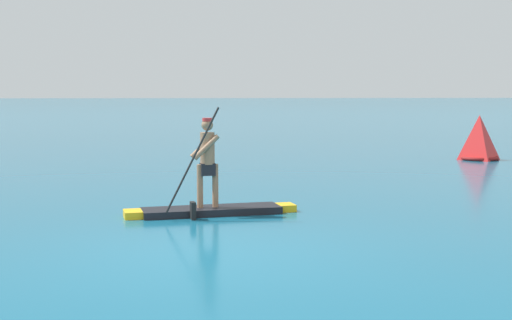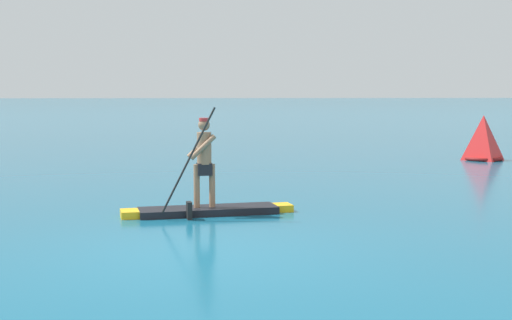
% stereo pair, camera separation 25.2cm
% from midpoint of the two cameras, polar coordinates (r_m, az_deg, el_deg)
% --- Properties ---
extents(ground, '(440.00, 440.00, 0.00)m').
position_cam_midpoint_polar(ground, '(9.92, -4.88, -7.42)').
color(ground, '#145B7A').
extents(paddleboarder_mid_center, '(3.17, 1.17, 1.97)m').
position_cam_midpoint_polar(paddleboarder_mid_center, '(12.82, -4.36, -2.94)').
color(paddleboarder_mid_center, black).
rests_on(paddleboarder_mid_center, ground).
extents(race_marker_buoy, '(1.28, 1.28, 1.46)m').
position_cam_midpoint_polar(race_marker_buoy, '(24.07, 17.29, 1.59)').
color(race_marker_buoy, red).
rests_on(race_marker_buoy, ground).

